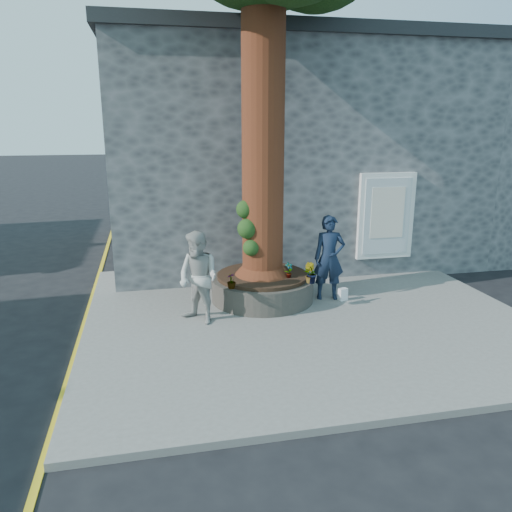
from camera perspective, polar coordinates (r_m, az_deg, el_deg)
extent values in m
plane|color=black|center=(9.50, -1.30, -10.01)|extent=(120.00, 120.00, 0.00)
cube|color=slate|center=(10.71, 5.62, -6.74)|extent=(9.00, 8.00, 0.12)
cube|color=yellow|center=(10.37, -19.39, -8.66)|extent=(0.10, 30.00, 0.01)
cube|color=#444648|center=(16.22, 2.56, 11.41)|extent=(10.00, 8.00, 6.00)
cube|color=black|center=(16.32, 2.70, 22.52)|extent=(10.30, 8.30, 0.30)
cube|color=white|center=(13.22, 14.62, 4.44)|extent=(1.50, 0.12, 2.20)
cube|color=silver|center=(13.17, 14.74, 4.39)|extent=(1.25, 0.04, 1.95)
cube|color=silver|center=(13.13, 14.81, 4.80)|extent=(0.90, 0.02, 1.30)
cube|color=#444648|center=(19.82, 25.97, 10.61)|extent=(6.00, 8.00, 6.00)
cylinder|color=black|center=(11.33, 0.74, -3.71)|extent=(2.30, 2.30, 0.52)
cylinder|color=black|center=(11.24, 0.75, -2.26)|extent=(2.04, 2.04, 0.08)
cylinder|color=#4A1712|center=(10.74, 0.82, 17.43)|extent=(0.90, 0.90, 7.50)
cone|color=#4A1712|center=(11.13, 0.76, -0.34)|extent=(1.24, 1.24, 0.70)
sphere|color=#133A14|center=(10.68, -0.98, 3.14)|extent=(0.44, 0.44, 0.44)
sphere|color=#133A14|center=(10.69, -0.55, 0.95)|extent=(0.36, 0.36, 0.36)
sphere|color=#133A14|center=(10.72, -1.22, 5.36)|extent=(0.40, 0.40, 0.40)
imported|color=#121E33|center=(11.32, 8.36, -0.20)|extent=(0.77, 0.58, 1.91)
imported|color=#ACAAA4|center=(9.93, -6.60, -2.49)|extent=(1.13, 1.14, 1.86)
cube|color=white|center=(11.47, 9.89, -4.33)|extent=(0.23, 0.17, 0.28)
imported|color=gray|center=(10.92, 3.78, -1.63)|extent=(0.22, 0.19, 0.35)
imported|color=gray|center=(10.60, 6.27, -1.95)|extent=(0.34, 0.33, 0.44)
imported|color=gray|center=(10.22, -2.83, -2.85)|extent=(0.25, 0.25, 0.33)
imported|color=gray|center=(10.62, 6.26, -2.24)|extent=(0.29, 0.32, 0.33)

